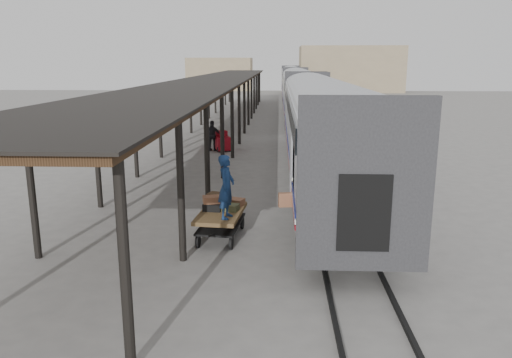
{
  "coord_description": "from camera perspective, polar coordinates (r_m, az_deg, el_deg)",
  "views": [
    {
      "loc": [
        1.26,
        -14.84,
        5.38
      ],
      "look_at": [
        0.55,
        0.7,
        1.7
      ],
      "focal_mm": 35.0,
      "sensor_mm": 36.0,
      "label": 1
    }
  ],
  "objects": [
    {
      "name": "luggage_tug",
      "position": [
        30.85,
        -3.91,
        4.27
      ],
      "size": [
        1.22,
        1.53,
        1.18
      ],
      "rotation": [
        0.0,
        0.0,
        0.35
      ],
      "color": "maroon",
      "rests_on": "ground"
    },
    {
      "name": "building_far",
      "position": [
        93.72,
        10.67,
        12.25
      ],
      "size": [
        18.0,
        10.0,
        8.0
      ],
      "primitive_type": "cube",
      "color": "tan",
      "rests_on": "ground"
    },
    {
      "name": "rails",
      "position": [
        49.16,
        4.89,
        7.06
      ],
      "size": [
        1.54,
        150.0,
        0.12
      ],
      "color": "black",
      "rests_on": "ground"
    },
    {
      "name": "pedestrian",
      "position": [
        30.73,
        -4.99,
        4.94
      ],
      "size": [
        1.14,
        0.61,
        1.86
      ],
      "primitive_type": "imported",
      "rotation": [
        0.0,
        0.0,
        3.0
      ],
      "color": "black",
      "rests_on": "ground"
    },
    {
      "name": "porter",
      "position": [
        14.58,
        -3.4,
        -0.9
      ],
      "size": [
        0.58,
        0.77,
        1.89
      ],
      "primitive_type": "imported",
      "rotation": [
        0.0,
        0.0,
        1.37
      ],
      "color": "navy",
      "rests_on": "baggage_cart"
    },
    {
      "name": "canopy",
      "position": [
        39.14,
        -4.31,
        11.27
      ],
      "size": [
        4.9,
        64.3,
        4.15
      ],
      "color": "#422B19",
      "rests_on": "ground"
    },
    {
      "name": "train",
      "position": [
        48.74,
        4.96,
        10.11
      ],
      "size": [
        3.45,
        76.01,
        4.01
      ],
      "color": "silver",
      "rests_on": "ground"
    },
    {
      "name": "baggage_cart",
      "position": [
        15.55,
        -4.02,
        -4.44
      ],
      "size": [
        1.48,
        2.51,
        0.86
      ],
      "rotation": [
        0.0,
        0.0,
        -0.1
      ],
      "color": "brown",
      "rests_on": "ground"
    },
    {
      "name": "ground",
      "position": [
        15.83,
        -2.12,
        -6.56
      ],
      "size": [
        160.0,
        160.0,
        0.0
      ],
      "primitive_type": "plane",
      "color": "slate",
      "rests_on": "ground"
    },
    {
      "name": "building_left",
      "position": [
        97.52,
        -4.11,
        11.89
      ],
      "size": [
        12.0,
        8.0,
        6.0
      ],
      "primitive_type": "cube",
      "color": "tan",
      "rests_on": "ground"
    },
    {
      "name": "suitcase_stack",
      "position": [
        15.81,
        -4.13,
        -2.68
      ],
      "size": [
        1.31,
        1.17,
        0.45
      ],
      "rotation": [
        0.0,
        0.0,
        -0.1
      ],
      "color": "#39393B",
      "rests_on": "baggage_cart"
    }
  ]
}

